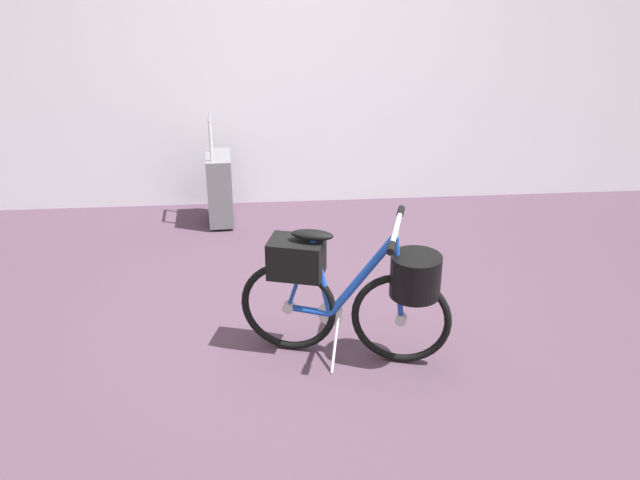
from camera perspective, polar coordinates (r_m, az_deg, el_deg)
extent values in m
plane|color=#473342|center=(3.95, -0.64, -9.11)|extent=(6.88, 6.88, 0.00)
cube|color=silver|center=(5.57, -2.46, 17.43)|extent=(6.88, 0.10, 2.94)
torus|color=black|center=(3.78, 6.46, -6.27)|extent=(0.52, 0.19, 0.53)
cylinder|color=#B7B7BC|center=(3.78, 6.46, -6.27)|extent=(0.07, 0.06, 0.06)
torus|color=black|center=(3.87, -2.53, -5.35)|extent=(0.52, 0.19, 0.53)
cylinder|color=#B7B7BC|center=(3.87, -2.53, -5.35)|extent=(0.07, 0.06, 0.06)
cylinder|color=#1947B2|center=(3.85, -0.85, -5.62)|extent=(0.23, 0.10, 0.05)
cylinder|color=#1947B2|center=(3.69, 3.36, -2.90)|extent=(0.36, 0.14, 0.51)
cylinder|color=#1947B2|center=(3.73, 0.13, -2.95)|extent=(0.14, 0.07, 0.44)
cylinder|color=#1947B2|center=(3.85, -0.85, -5.62)|extent=(0.23, 0.09, 0.04)
cylinder|color=#1947B2|center=(3.67, 6.27, -3.08)|extent=(0.08, 0.05, 0.48)
cylinder|color=#1947B2|center=(3.75, -1.60, -2.70)|extent=(0.15, 0.06, 0.43)
ellipsoid|color=black|center=(3.63, -0.62, 0.41)|extent=(0.24, 0.15, 0.05)
cylinder|color=#B7B7BC|center=(3.55, 6.07, 0.60)|extent=(0.03, 0.03, 0.04)
cylinder|color=#B7B7BC|center=(3.55, 6.09, 0.89)|extent=(0.15, 0.43, 0.03)
cylinder|color=black|center=(3.35, 5.69, -0.64)|extent=(0.06, 0.10, 0.04)
cylinder|color=black|center=(3.75, 6.45, 2.26)|extent=(0.06, 0.10, 0.04)
cylinder|color=#B7B7BC|center=(3.83, 0.84, -5.88)|extent=(0.14, 0.05, 0.14)
cylinder|color=#B7B7BC|center=(3.82, 1.20, -8.32)|extent=(0.07, 0.19, 0.25)
cylinder|color=black|center=(3.65, 7.61, -2.84)|extent=(0.32, 0.32, 0.22)
cube|color=black|center=(3.71, -1.89, -1.41)|extent=(0.32, 0.27, 0.20)
cube|color=slate|center=(5.45, -7.96, 4.10)|extent=(0.20, 0.37, 0.52)
cylinder|color=#B7B7BC|center=(5.21, -8.72, 7.71)|extent=(0.02, 0.02, 0.28)
cylinder|color=#B7B7BC|center=(5.43, -8.69, 8.44)|extent=(0.02, 0.02, 0.28)
cylinder|color=slate|center=(5.28, -8.81, 9.53)|extent=(0.03, 0.23, 0.02)
cylinder|color=black|center=(5.44, -7.23, 1.10)|extent=(0.04, 0.02, 0.04)
cylinder|color=black|center=(5.67, -7.26, 2.14)|extent=(0.04, 0.02, 0.04)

